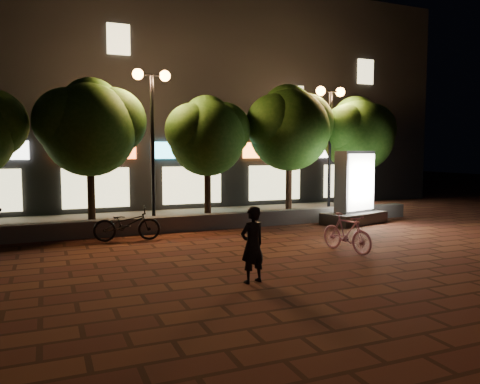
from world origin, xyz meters
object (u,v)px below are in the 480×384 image
street_lamp_right (330,117)px  scooter_parked (127,224)px  tree_left (91,124)px  rider (252,245)px  tree_mid (208,133)px  tree_right (290,125)px  scooter_pink (347,233)px  tree_far_right (358,131)px  street_lamp_left (152,107)px  ad_kiosk (354,194)px

street_lamp_right → scooter_parked: bearing=-165.1°
tree_left → rider: bearing=-73.7°
tree_mid → tree_right: bearing=0.0°
street_lamp_right → scooter_pink: size_ratio=3.05×
tree_far_right → street_lamp_left: size_ratio=0.92×
tree_right → rider: size_ratio=3.37×
scooter_pink → rider: rider is taller
rider → scooter_parked: rider is taller
street_lamp_right → rider: bearing=-131.8°
tree_right → scooter_parked: size_ratio=2.70×
tree_far_right → scooter_parked: (-9.80, -2.46, -2.88)m
scooter_pink → tree_mid: bearing=93.5°
scooter_pink → scooter_parked: (-4.92, 3.65, 0.00)m
street_lamp_left → ad_kiosk: size_ratio=1.98×
tree_right → street_lamp_left: street_lamp_left is taller
street_lamp_right → ad_kiosk: size_ratio=1.91×
scooter_pink → rider: 3.75m
scooter_parked → rider: bearing=-154.8°
tree_left → scooter_parked: 3.91m
tree_mid → ad_kiosk: size_ratio=1.72×
street_lamp_left → scooter_parked: (-1.25, -2.20, -3.54)m
street_lamp_left → street_lamp_right: bearing=0.0°
scooter_pink → scooter_parked: 6.13m
street_lamp_right → scooter_parked: 9.19m
tree_right → tree_far_right: bearing=-0.0°
tree_left → tree_mid: tree_left is taller
tree_right → rider: (-5.04, -7.75, -2.81)m
tree_far_right → street_lamp_right: (-1.55, -0.26, 0.53)m
rider → scooter_pink: bearing=-169.3°
ad_kiosk → rider: 8.48m
ad_kiosk → scooter_parked: 8.03m
tree_far_right → scooter_pink: 8.33m
street_lamp_right → rider: size_ratio=3.31×
tree_mid → rider: (-1.73, -7.75, -2.46)m
tree_right → ad_kiosk: tree_right is taller
ad_kiosk → rider: (-6.44, -5.51, -0.29)m
rider → scooter_parked: size_ratio=0.80×
rider → tree_left: bearing=-88.9°
tree_left → street_lamp_left: street_lamp_left is taller
street_lamp_left → scooter_pink: street_lamp_left is taller
tree_far_right → scooter_parked: tree_far_right is taller
tree_right → tree_far_right: tree_right is taller
street_lamp_right → scooter_pink: street_lamp_right is taller
ad_kiosk → scooter_parked: ad_kiosk is taller
tree_right → scooter_parked: 7.69m
street_lamp_right → ad_kiosk: 3.48m
tree_right → rider: 9.66m
tree_left → scooter_parked: (0.70, -2.46, -2.95)m
tree_mid → rider: tree_mid is taller
tree_left → tree_far_right: (10.50, -0.00, -0.08)m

